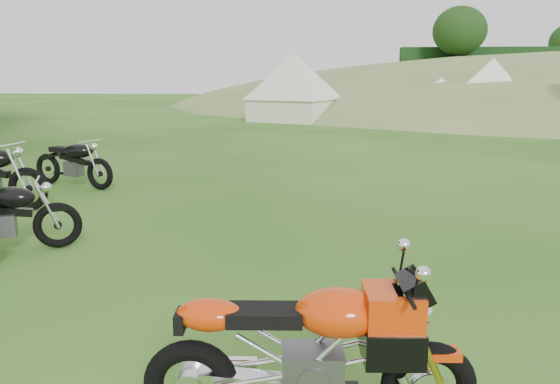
# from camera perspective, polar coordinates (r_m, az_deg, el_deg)

# --- Properties ---
(ground) EXTENTS (120.00, 120.00, 0.00)m
(ground) POSITION_cam_1_polar(r_m,az_deg,el_deg) (5.40, -0.65, -10.84)
(ground) COLOR #20480F
(ground) RESTS_ON ground
(sport_motorcycle) EXTENTS (1.92, 0.62, 1.14)m
(sport_motorcycle) POSITION_cam_1_polar(r_m,az_deg,el_deg) (3.33, 3.15, -15.40)
(sport_motorcycle) COLOR red
(sport_motorcycle) RESTS_ON ground
(vintage_moto_d) EXTENTS (1.91, 1.07, 0.99)m
(vintage_moto_d) POSITION_cam_1_polar(r_m,az_deg,el_deg) (11.19, -20.86, 2.99)
(vintage_moto_d) COLOR black
(vintage_moto_d) RESTS_ON ground
(tent_left) EXTENTS (4.40, 4.40, 2.93)m
(tent_left) POSITION_cam_1_polar(r_m,az_deg,el_deg) (26.22, 1.49, 10.64)
(tent_left) COLOR silver
(tent_left) RESTS_ON ground
(tent_mid) EXTENTS (2.75, 2.75, 2.25)m
(tent_mid) POSITION_cam_1_polar(r_m,az_deg,el_deg) (27.95, 16.40, 9.55)
(tent_mid) COLOR beige
(tent_mid) RESTS_ON ground
(tent_right) EXTENTS (4.17, 4.17, 2.80)m
(tent_right) POSITION_cam_1_polar(r_m,az_deg,el_deg) (28.02, 21.21, 9.81)
(tent_right) COLOR white
(tent_right) RESTS_ON ground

